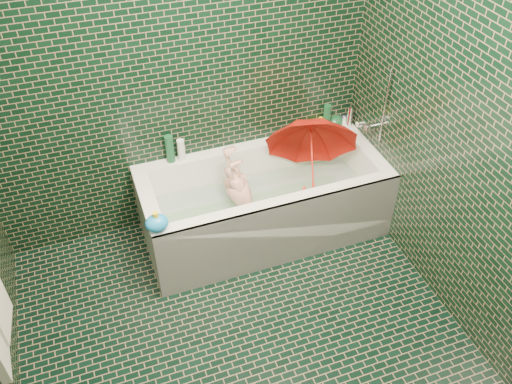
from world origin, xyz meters
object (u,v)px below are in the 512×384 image
object	(u,v)px
bath_toy	(157,223)
rubber_duck	(318,124)
bathtub	(264,210)
umbrella	(312,157)
child	(244,202)

from	to	relation	value
bath_toy	rubber_duck	bearing A→B (deg)	50.43
bathtub	umbrella	world-z (taller)	umbrella
bath_toy	umbrella	bearing A→B (deg)	39.35
umbrella	rubber_duck	size ratio (longest dim) A/B	5.24
umbrella	rubber_duck	world-z (taller)	umbrella
bathtub	rubber_duck	size ratio (longest dim) A/B	14.17
child	umbrella	size ratio (longest dim) A/B	1.33
umbrella	bath_toy	world-z (taller)	umbrella
child	rubber_duck	world-z (taller)	rubber_duck
bathtub	bath_toy	xyz separation A→B (m)	(-0.80, -0.30, 0.40)
bathtub	rubber_duck	world-z (taller)	rubber_duck
child	rubber_duck	size ratio (longest dim) A/B	7.00
child	rubber_duck	distance (m)	0.83
child	bath_toy	bearing A→B (deg)	-56.65
umbrella	rubber_duck	bearing A→B (deg)	83.23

